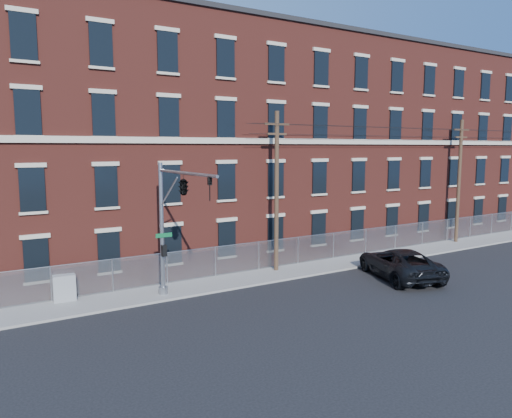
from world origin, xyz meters
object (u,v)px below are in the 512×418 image
Objects in this scene: utility_pole_near at (277,189)px; pickup_truck at (399,263)px; traffic_signal_mast at (178,200)px; utility_cabinet at (64,288)px.

pickup_truck is at bearing -42.44° from utility_pole_near.
utility_pole_near is 1.54× the size of pickup_truck.
traffic_signal_mast is 0.70× the size of utility_pole_near.
utility_cabinet is (-12.72, 0.40, -4.54)m from utility_pole_near.
utility_pole_near reaches higher than utility_cabinet.
traffic_signal_mast is at bearing -35.04° from utility_cabinet.
traffic_signal_mast reaches higher than pickup_truck.
utility_pole_near is 13.51m from utility_cabinet.
pickup_truck is (5.58, -5.10, -4.44)m from utility_pole_near.
pickup_truck is 19.11m from utility_cabinet.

